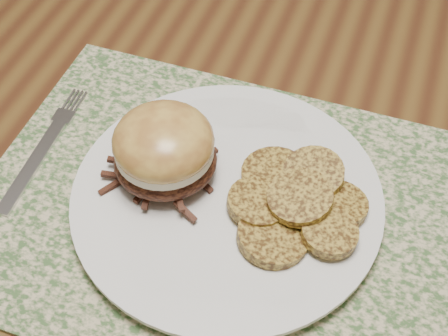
{
  "coord_description": "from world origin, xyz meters",
  "views": [
    {
      "loc": [
        0.09,
        -0.46,
        1.21
      ],
      "look_at": [
        -0.03,
        -0.14,
        0.79
      ],
      "focal_mm": 50.0,
      "sensor_mm": 36.0,
      "label": 1
    }
  ],
  "objects_px": {
    "fork": "(45,147)",
    "dining_table": "(287,150)",
    "pork_sandwich": "(164,150)",
    "dinner_plate": "(227,198)"
  },
  "relations": [
    {
      "from": "dining_table",
      "to": "pork_sandwich",
      "type": "distance_m",
      "value": 0.21
    },
    {
      "from": "dinner_plate",
      "to": "pork_sandwich",
      "type": "bearing_deg",
      "value": 177.39
    },
    {
      "from": "fork",
      "to": "dining_table",
      "type": "bearing_deg",
      "value": 32.65
    },
    {
      "from": "dining_table",
      "to": "dinner_plate",
      "type": "distance_m",
      "value": 0.18
    },
    {
      "from": "fork",
      "to": "pork_sandwich",
      "type": "bearing_deg",
      "value": -3.35
    },
    {
      "from": "pork_sandwich",
      "to": "fork",
      "type": "distance_m",
      "value": 0.14
    },
    {
      "from": "pork_sandwich",
      "to": "fork",
      "type": "bearing_deg",
      "value": 157.64
    },
    {
      "from": "pork_sandwich",
      "to": "dining_table",
      "type": "bearing_deg",
      "value": 40.53
    },
    {
      "from": "dining_table",
      "to": "fork",
      "type": "xyz_separation_m",
      "value": [
        -0.21,
        -0.15,
        0.09
      ]
    },
    {
      "from": "dinner_plate",
      "to": "fork",
      "type": "bearing_deg",
      "value": 178.69
    }
  ]
}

